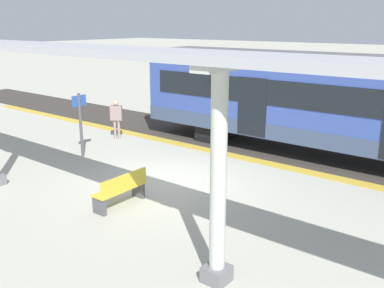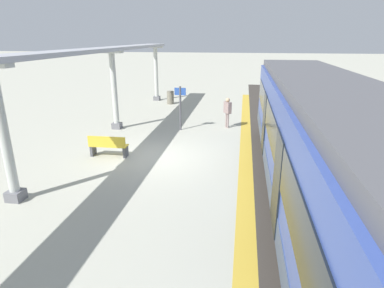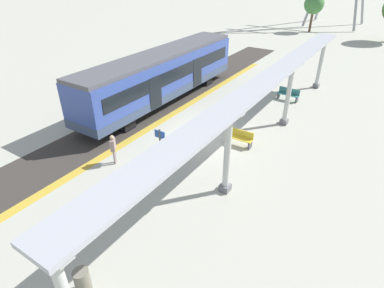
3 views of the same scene
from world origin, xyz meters
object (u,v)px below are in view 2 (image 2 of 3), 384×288
object	(u,v)px
canopy_pillar_third	(4,135)
train_near_carriage	(320,142)
platform_info_sign	(180,104)
passenger_waiting_near_edge	(228,109)
canopy_pillar_nearest	(156,73)
bench_near_end	(108,146)
canopy_pillar_second	(114,90)
trash_bin	(170,98)

from	to	relation	value
canopy_pillar_third	train_near_carriage	bearing A→B (deg)	-172.22
platform_info_sign	passenger_waiting_near_edge	xyz separation A→B (m)	(-2.31, -0.78, -0.35)
canopy_pillar_nearest	platform_info_sign	xyz separation A→B (m)	(-3.28, 7.58, -0.63)
canopy_pillar_nearest	bench_near_end	world-z (taller)	canopy_pillar_nearest
canopy_pillar_second	platform_info_sign	bearing A→B (deg)	-175.13
canopy_pillar_third	platform_info_sign	bearing A→B (deg)	-112.30
canopy_pillar_third	trash_bin	distance (m)	14.53
canopy_pillar_second	trash_bin	size ratio (longest dim) A/B	4.32
bench_near_end	passenger_waiting_near_edge	bearing A→B (deg)	-131.17
bench_near_end	platform_info_sign	distance (m)	4.77
canopy_pillar_nearest	canopy_pillar_second	xyz separation A→B (m)	(0.00, 7.86, 0.00)
canopy_pillar_third	canopy_pillar_nearest	bearing A→B (deg)	-90.00
train_near_carriage	trash_bin	world-z (taller)	train_near_carriage
canopy_pillar_second	train_near_carriage	bearing A→B (deg)	141.99
canopy_pillar_nearest	passenger_waiting_near_edge	bearing A→B (deg)	129.43
train_near_carriage	passenger_waiting_near_edge	xyz separation A→B (m)	(2.82, -7.64, -0.86)
canopy_pillar_second	platform_info_sign	size ratio (longest dim) A/B	1.76
platform_info_sign	train_near_carriage	bearing A→B (deg)	126.81
platform_info_sign	trash_bin	bearing A→B (deg)	-72.83
canopy_pillar_second	trash_bin	world-z (taller)	canopy_pillar_second
canopy_pillar_second	canopy_pillar_third	xyz separation A→B (m)	(0.00, 7.72, 0.00)
canopy_pillar_third	platform_info_sign	xyz separation A→B (m)	(-3.28, -8.00, -0.63)
trash_bin	platform_info_sign	world-z (taller)	platform_info_sign
canopy_pillar_second	canopy_pillar_nearest	bearing A→B (deg)	-90.00
train_near_carriage	canopy_pillar_nearest	distance (m)	16.71
bench_near_end	platform_info_sign	world-z (taller)	platform_info_sign
canopy_pillar_nearest	trash_bin	distance (m)	2.33
platform_info_sign	canopy_pillar_third	bearing A→B (deg)	67.70
canopy_pillar_second	canopy_pillar_third	bearing A→B (deg)	90.00
canopy_pillar_nearest	canopy_pillar_second	size ratio (longest dim) A/B	1.00
canopy_pillar_second	canopy_pillar_third	world-z (taller)	same
passenger_waiting_near_edge	canopy_pillar_third	bearing A→B (deg)	57.53
platform_info_sign	canopy_pillar_nearest	bearing A→B (deg)	-66.59
trash_bin	canopy_pillar_third	bearing A→B (deg)	84.80
bench_near_end	trash_bin	distance (m)	10.60
train_near_carriage	canopy_pillar_second	distance (m)	10.67
trash_bin	passenger_waiting_near_edge	bearing A→B (deg)	127.38
trash_bin	passenger_waiting_near_edge	world-z (taller)	passenger_waiting_near_edge
platform_info_sign	passenger_waiting_near_edge	distance (m)	2.46
canopy_pillar_second	bench_near_end	world-z (taller)	canopy_pillar_second
canopy_pillar_nearest	passenger_waiting_near_edge	distance (m)	8.85
canopy_pillar_third	passenger_waiting_near_edge	world-z (taller)	canopy_pillar_third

